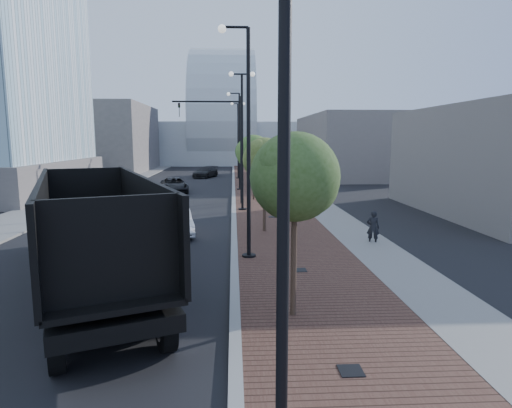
{
  "coord_description": "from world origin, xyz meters",
  "views": [
    {
      "loc": [
        -0.02,
        -7.26,
        4.9
      ],
      "look_at": [
        1.0,
        12.0,
        2.0
      ],
      "focal_mm": 30.32,
      "sensor_mm": 36.0,
      "label": 1
    }
  ],
  "objects_px": {
    "dump_truck": "(90,228)",
    "pedestrian": "(373,228)",
    "dark_car_mid": "(174,185)",
    "white_sedan": "(177,222)"
  },
  "relations": [
    {
      "from": "white_sedan",
      "to": "pedestrian",
      "type": "height_order",
      "value": "pedestrian"
    },
    {
      "from": "pedestrian",
      "to": "white_sedan",
      "type": "bearing_deg",
      "value": 4.25
    },
    {
      "from": "dump_truck",
      "to": "pedestrian",
      "type": "distance_m",
      "value": 12.39
    },
    {
      "from": "dump_truck",
      "to": "pedestrian",
      "type": "relative_size",
      "value": 8.62
    },
    {
      "from": "dump_truck",
      "to": "dark_car_mid",
      "type": "distance_m",
      "value": 24.08
    },
    {
      "from": "dump_truck",
      "to": "pedestrian",
      "type": "xyz_separation_m",
      "value": [
        11.9,
        3.33,
        -0.79
      ]
    },
    {
      "from": "dump_truck",
      "to": "white_sedan",
      "type": "bearing_deg",
      "value": 46.86
    },
    {
      "from": "dark_car_mid",
      "to": "pedestrian",
      "type": "distance_m",
      "value": 23.96
    },
    {
      "from": "white_sedan",
      "to": "dark_car_mid",
      "type": "xyz_separation_m",
      "value": [
        -2.53,
        17.98,
        0.03
      ]
    },
    {
      "from": "white_sedan",
      "to": "dark_car_mid",
      "type": "distance_m",
      "value": 18.16
    }
  ]
}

